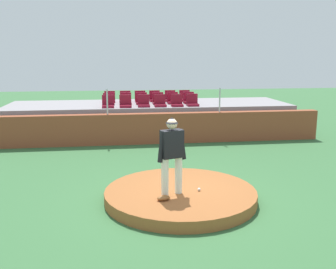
{
  "coord_description": "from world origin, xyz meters",
  "views": [
    {
      "loc": [
        -1.47,
        -8.5,
        3.38
      ],
      "look_at": [
        0.0,
        2.16,
        1.16
      ],
      "focal_mm": 40.91,
      "sensor_mm": 36.0,
      "label": 1
    }
  ],
  "objects": [
    {
      "name": "stadium_chair_2",
      "position": [
        -0.32,
        7.2,
        1.47
      ],
      "size": [
        0.48,
        0.44,
        0.5
      ],
      "rotation": [
        0.0,
        0.0,
        3.14
      ],
      "color": "maroon",
      "rests_on": "bleacher_platform"
    },
    {
      "name": "stadium_chair_10",
      "position": [
        1.02,
        8.07,
        1.47
      ],
      "size": [
        0.48,
        0.44,
        0.5
      ],
      "rotation": [
        0.0,
        0.0,
        3.14
      ],
      "color": "maroon",
      "rests_on": "bleacher_platform"
    },
    {
      "name": "stadium_chair_17",
      "position": [
        1.73,
        8.99,
        1.47
      ],
      "size": [
        0.48,
        0.44,
        0.5
      ],
      "rotation": [
        0.0,
        0.0,
        3.14
      ],
      "color": "maroon",
      "rests_on": "bleacher_platform"
    },
    {
      "name": "stadium_chair_14",
      "position": [
        -0.35,
        8.95,
        1.47
      ],
      "size": [
        0.48,
        0.44,
        0.5
      ],
      "rotation": [
        0.0,
        0.0,
        3.14
      ],
      "color": "maroon",
      "rests_on": "bleacher_platform"
    },
    {
      "name": "stadium_chair_16",
      "position": [
        1.05,
        8.98,
        1.47
      ],
      "size": [
        0.48,
        0.44,
        0.5
      ],
      "rotation": [
        0.0,
        0.0,
        3.14
      ],
      "color": "maroon",
      "rests_on": "bleacher_platform"
    },
    {
      "name": "stadium_chair_8",
      "position": [
        -0.34,
        8.08,
        1.47
      ],
      "size": [
        0.48,
        0.44,
        0.5
      ],
      "rotation": [
        0.0,
        0.0,
        3.14
      ],
      "color": "maroon",
      "rests_on": "bleacher_platform"
    },
    {
      "name": "ground_plane",
      "position": [
        0.0,
        0.0,
        0.0
      ],
      "size": [
        60.0,
        60.0,
        0.0
      ],
      "primitive_type": "plane",
      "color": "#356638"
    },
    {
      "name": "stadium_chair_13",
      "position": [
        -1.02,
        9.0,
        1.47
      ],
      "size": [
        0.48,
        0.44,
        0.5
      ],
      "rotation": [
        0.0,
        0.0,
        3.14
      ],
      "color": "maroon",
      "rests_on": "bleacher_platform"
    },
    {
      "name": "pitcher",
      "position": [
        -0.25,
        -0.25,
        1.3
      ],
      "size": [
        0.72,
        0.41,
        1.79
      ],
      "rotation": [
        0.0,
        0.0,
        0.34
      ],
      "color": "white",
      "rests_on": "pitchers_mound"
    },
    {
      "name": "stadium_chair_9",
      "position": [
        0.37,
        8.06,
        1.47
      ],
      "size": [
        0.48,
        0.44,
        0.5
      ],
      "rotation": [
        0.0,
        0.0,
        3.14
      ],
      "color": "maroon",
      "rests_on": "bleacher_platform"
    },
    {
      "name": "baseball",
      "position": [
        0.42,
        -0.13,
        0.3
      ],
      "size": [
        0.07,
        0.07,
        0.07
      ],
      "primitive_type": "sphere",
      "color": "white",
      "rests_on": "pitchers_mound"
    },
    {
      "name": "stadium_chair_12",
      "position": [
        -1.72,
        8.97,
        1.47
      ],
      "size": [
        0.48,
        0.44,
        0.5
      ],
      "rotation": [
        0.0,
        0.0,
        3.14
      ],
      "color": "maroon",
      "rests_on": "bleacher_platform"
    },
    {
      "name": "stadium_chair_3",
      "position": [
        0.36,
        7.18,
        1.47
      ],
      "size": [
        0.48,
        0.44,
        0.5
      ],
      "rotation": [
        0.0,
        0.0,
        3.14
      ],
      "color": "maroon",
      "rests_on": "bleacher_platform"
    },
    {
      "name": "brick_barrier",
      "position": [
        0.0,
        6.17,
        0.59
      ],
      "size": [
        13.39,
        0.4,
        1.19
      ],
      "primitive_type": "cube",
      "color": "brown",
      "rests_on": "ground_plane"
    },
    {
      "name": "pitchers_mound",
      "position": [
        0.0,
        0.0,
        0.13
      ],
      "size": [
        3.6,
        3.6,
        0.26
      ],
      "primitive_type": "cylinder",
      "color": "#9B592D",
      "rests_on": "ground_plane"
    },
    {
      "name": "bleacher_platform",
      "position": [
        0.0,
        8.37,
        0.66
      ],
      "size": [
        12.24,
        3.43,
        1.32
      ],
      "primitive_type": "cube",
      "color": "gray",
      "rests_on": "ground_plane"
    },
    {
      "name": "stadium_chair_11",
      "position": [
        1.75,
        8.09,
        1.47
      ],
      "size": [
        0.48,
        0.44,
        0.5
      ],
      "rotation": [
        0.0,
        0.0,
        3.14
      ],
      "color": "maroon",
      "rests_on": "bleacher_platform"
    },
    {
      "name": "stadium_chair_4",
      "position": [
        1.06,
        7.16,
        1.47
      ],
      "size": [
        0.48,
        0.44,
        0.5
      ],
      "rotation": [
        0.0,
        0.0,
        3.14
      ],
      "color": "maroon",
      "rests_on": "bleacher_platform"
    },
    {
      "name": "fence_post_left",
      "position": [
        -1.78,
        6.17,
        1.67
      ],
      "size": [
        0.06,
        0.06,
        0.97
      ],
      "primitive_type": "cylinder",
      "color": "silver",
      "rests_on": "brick_barrier"
    },
    {
      "name": "fence_post_right",
      "position": [
        2.62,
        6.17,
        1.67
      ],
      "size": [
        0.06,
        0.06,
        0.97
      ],
      "primitive_type": "cylinder",
      "color": "silver",
      "rests_on": "brick_barrier"
    },
    {
      "name": "fielding_glove",
      "position": [
        -0.48,
        -0.61,
        0.32
      ],
      "size": [
        0.35,
        0.28,
        0.11
      ],
      "primitive_type": "ellipsoid",
      "rotation": [
        0.0,
        0.0,
        0.31
      ],
      "color": "brown",
      "rests_on": "pitchers_mound"
    },
    {
      "name": "stadium_chair_1",
      "position": [
        -1.07,
        7.15,
        1.47
      ],
      "size": [
        0.48,
        0.44,
        0.5
      ],
      "rotation": [
        0.0,
        0.0,
        3.14
      ],
      "color": "maroon",
      "rests_on": "bleacher_platform"
    },
    {
      "name": "stadium_chair_15",
      "position": [
        0.32,
        8.98,
        1.47
      ],
      "size": [
        0.48,
        0.44,
        0.5
      ],
      "rotation": [
        0.0,
        0.0,
        3.14
      ],
      "color": "maroon",
      "rests_on": "bleacher_platform"
    },
    {
      "name": "stadium_chair_6",
      "position": [
        -1.75,
        8.05,
        1.47
      ],
      "size": [
        0.48,
        0.44,
        0.5
      ],
      "rotation": [
        0.0,
        0.0,
        3.14
      ],
      "color": "maroon",
      "rests_on": "bleacher_platform"
    },
    {
      "name": "stadium_chair_7",
      "position": [
        -1.03,
        8.08,
        1.47
      ],
      "size": [
        0.48,
        0.44,
        0.5
      ],
      "rotation": [
        0.0,
        0.0,
        3.14
      ],
      "color": "maroon",
      "rests_on": "bleacher_platform"
    },
    {
      "name": "stadium_chair_0",
      "position": [
        -1.77,
        7.18,
        1.47
      ],
      "size": [
        0.48,
        0.44,
        0.5
      ],
      "rotation": [
        0.0,
        0.0,
        3.14
      ],
      "color": "maroon",
      "rests_on": "bleacher_platform"
    },
    {
      "name": "stadium_chair_5",
      "position": [
        1.73,
        7.2,
        1.47
      ],
      "size": [
        0.48,
        0.44,
        0.5
      ],
      "rotation": [
        0.0,
        0.0,
        3.14
      ],
      "color": "maroon",
      "rests_on": "bleacher_platform"
    }
  ]
}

